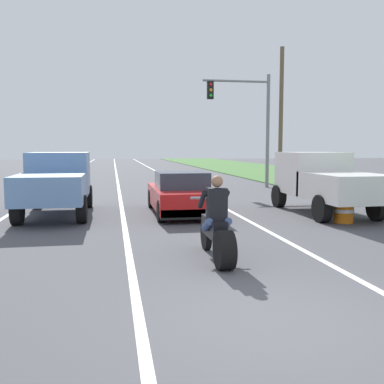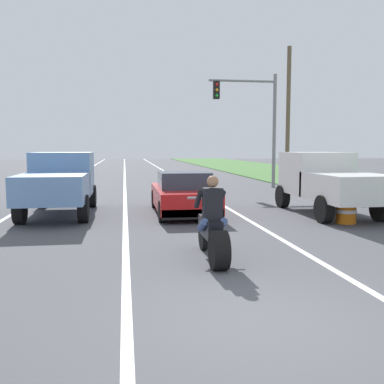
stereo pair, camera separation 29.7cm
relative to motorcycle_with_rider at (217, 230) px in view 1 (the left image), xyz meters
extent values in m
plane|color=#4C4C51|center=(0.18, -3.20, -0.59)|extent=(160.00, 160.00, 0.00)
cube|color=white|center=(-5.22, 16.80, -0.59)|extent=(0.14, 120.00, 0.01)
cube|color=white|center=(1.98, 16.80, -0.59)|extent=(0.14, 120.00, 0.01)
cube|color=white|center=(-1.62, 16.80, -0.59)|extent=(0.14, 120.00, 0.01)
cube|color=#477538|center=(12.10, 16.80, -0.56)|extent=(10.00, 120.00, 0.06)
cylinder|color=black|center=(0.00, -0.60, -0.25)|extent=(0.28, 0.69, 0.69)
cylinder|color=black|center=(0.00, 0.95, -0.28)|extent=(0.12, 0.63, 0.63)
cube|color=black|center=(0.00, 0.23, 0.02)|extent=(0.28, 1.10, 0.36)
cylinder|color=#B2B2B7|center=(0.00, 0.87, 0.09)|extent=(0.08, 0.36, 0.73)
cylinder|color=#A5A5AA|center=(0.00, 0.85, 0.52)|extent=(0.70, 0.05, 0.05)
cube|color=black|center=(0.00, 0.00, 0.50)|extent=(0.36, 0.24, 0.60)
sphere|color=#9E7051|center=(0.00, 0.00, 0.92)|extent=(0.22, 0.22, 0.22)
cylinder|color=#384C7A|center=(-0.18, 0.03, 0.10)|extent=(0.14, 0.47, 0.32)
cylinder|color=black|center=(-0.22, 0.30, 0.55)|extent=(0.10, 0.51, 0.40)
cylinder|color=#384C7A|center=(0.18, 0.03, 0.10)|extent=(0.14, 0.47, 0.32)
cylinder|color=black|center=(0.22, 0.30, 0.55)|extent=(0.10, 0.51, 0.40)
cube|color=red|center=(0.25, 6.11, -0.07)|extent=(1.80, 4.30, 0.64)
cube|color=#333D4C|center=(0.25, 5.91, 0.51)|extent=(1.56, 1.70, 0.52)
cube|color=black|center=(0.25, 4.06, -0.31)|extent=(1.76, 0.20, 0.28)
cylinder|color=black|center=(-0.55, 7.71, -0.27)|extent=(0.24, 0.64, 0.64)
cylinder|color=black|center=(1.05, 7.71, -0.27)|extent=(0.24, 0.64, 0.64)
cylinder|color=black|center=(-0.55, 4.51, -0.27)|extent=(0.24, 0.64, 0.64)
cylinder|color=black|center=(1.05, 4.51, -0.27)|extent=(0.24, 0.64, 0.64)
cube|color=#6B93C6|center=(-3.67, 7.35, 0.69)|extent=(1.90, 2.10, 1.40)
cube|color=#333D4C|center=(-3.67, 7.70, 1.07)|extent=(1.67, 0.29, 0.57)
cube|color=#6B93C6|center=(-3.67, 5.10, 0.39)|extent=(1.90, 2.70, 0.80)
cylinder|color=black|center=(-4.54, 8.15, -0.19)|extent=(0.28, 0.80, 0.80)
cylinder|color=black|center=(-2.80, 8.15, -0.19)|extent=(0.28, 0.80, 0.80)
cylinder|color=black|center=(-4.54, 4.80, -0.19)|extent=(0.28, 0.80, 0.80)
cylinder|color=black|center=(-2.80, 4.80, -0.19)|extent=(0.28, 0.80, 0.80)
cube|color=silver|center=(4.83, 6.23, 0.69)|extent=(1.90, 2.10, 1.40)
cube|color=#333D4C|center=(4.83, 6.58, 1.07)|extent=(1.67, 0.29, 0.57)
cube|color=silver|center=(4.83, 3.98, 0.39)|extent=(1.90, 2.70, 0.80)
cylinder|color=black|center=(3.96, 7.03, -0.19)|extent=(0.28, 0.80, 0.80)
cylinder|color=black|center=(5.70, 7.03, -0.19)|extent=(0.28, 0.80, 0.80)
cylinder|color=black|center=(3.96, 3.68, -0.19)|extent=(0.28, 0.80, 0.80)
cylinder|color=black|center=(5.70, 3.68, -0.19)|extent=(0.28, 0.80, 0.80)
cylinder|color=gray|center=(6.30, 14.77, 2.41)|extent=(0.18, 0.18, 6.00)
cylinder|color=gray|center=(4.52, 14.77, 5.01)|extent=(3.56, 0.12, 0.12)
cube|color=black|center=(3.14, 14.77, 4.51)|extent=(0.32, 0.24, 0.90)
sphere|color=red|center=(3.14, 14.63, 4.79)|extent=(0.16, 0.16, 0.16)
sphere|color=orange|center=(3.14, 14.63, 4.51)|extent=(0.16, 0.16, 0.16)
sphere|color=green|center=(3.14, 14.63, 4.23)|extent=(0.16, 0.16, 0.16)
cylinder|color=brown|center=(7.79, 16.71, 3.36)|extent=(0.24, 0.24, 7.90)
cylinder|color=orange|center=(4.57, 3.57, -0.09)|extent=(0.56, 0.56, 1.00)
cylinder|color=white|center=(4.57, 3.57, 0.11)|extent=(0.58, 0.58, 0.10)
cylinder|color=white|center=(4.57, 3.57, -0.24)|extent=(0.58, 0.58, 0.10)
camera|label=1|loc=(-1.91, -7.98, 1.54)|focal=41.37mm
camera|label=2|loc=(-1.62, -8.03, 1.54)|focal=41.37mm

